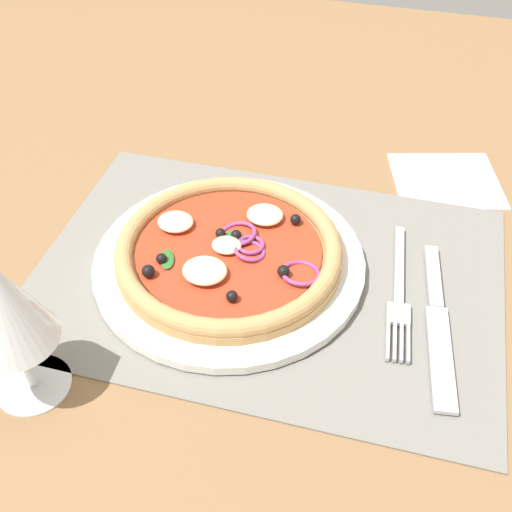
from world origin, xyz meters
TOP-DOWN VIEW (x-y plane):
  - ground_plane at (0.00, 0.00)cm, footprint 190.00×140.00cm
  - placemat at (0.00, 0.00)cm, footprint 46.10×32.46cm
  - plate at (3.99, 0.13)cm, footprint 27.28×27.28cm
  - pizza at (4.00, 0.12)cm, footprint 22.57×22.57cm
  - fork at (-13.05, 0.04)cm, footprint 3.13×18.06cm
  - knife at (-16.88, 2.56)cm, footprint 4.23×20.05cm
  - wine_glass at (16.07, 18.09)cm, footprint 7.20×7.20cm
  - napkin at (-16.54, -20.73)cm, footprint 14.69×13.84cm

SIDE VIEW (x-z plane):
  - ground_plane at x=0.00cm, z-range -2.40..0.00cm
  - napkin at x=-16.54cm, z-range 0.00..0.36cm
  - placemat at x=0.00cm, z-range 0.00..0.40cm
  - fork at x=-13.05cm, z-range 0.40..0.84cm
  - knife at x=-16.88cm, z-range 0.35..0.96cm
  - plate at x=3.99cm, z-range 0.40..1.40cm
  - pizza at x=4.00cm, z-range 1.21..3.80cm
  - wine_glass at x=16.07cm, z-range 2.77..17.67cm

